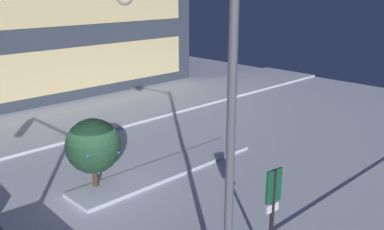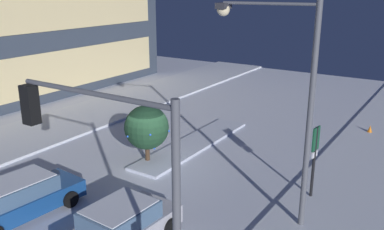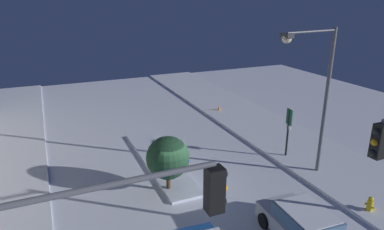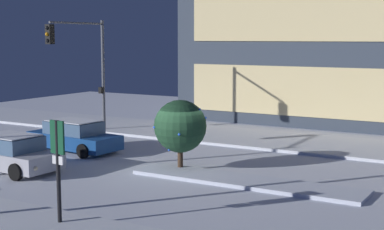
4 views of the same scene
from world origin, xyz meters
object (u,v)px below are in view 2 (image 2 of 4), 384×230
car_far (19,198)px  construction_cone (370,130)px  car_near (120,227)px  parking_info_sign (315,154)px  street_lamp_arched (284,84)px  traffic_light_corner_near_left (110,171)px  decorated_tree_median (147,127)px

car_far → construction_cone: size_ratio=8.90×
car_near → parking_info_sign: bearing=-30.1°
car_near → car_far: size_ratio=0.91×
street_lamp_arched → parking_info_sign: street_lamp_arched is taller
car_near → parking_info_sign: 7.97m
traffic_light_corner_near_left → construction_cone: traffic_light_corner_near_left is taller
car_near → car_far: bearing=100.6°
traffic_light_corner_near_left → street_lamp_arched: (6.85, -1.38, 0.85)m
street_lamp_arched → decorated_tree_median: street_lamp_arched is taller
car_near → street_lamp_arched: 7.17m
traffic_light_corner_near_left → car_far: bearing=-16.5°
car_near → traffic_light_corner_near_left: (-2.62, -2.33, 3.61)m
car_far → car_near: bearing=102.8°
car_near → traffic_light_corner_near_left: size_ratio=0.71×
traffic_light_corner_near_left → construction_cone: (18.71, -2.36, -4.04)m
car_near → parking_info_sign: size_ratio=1.44×
car_far → street_lamp_arched: bearing=125.6°
street_lamp_arched → parking_info_sign: size_ratio=2.57×
decorated_tree_median → car_far: bearing=172.2°
parking_info_sign → decorated_tree_median: size_ratio=1.06×
car_near → parking_info_sign: (6.61, -4.27, 1.27)m
parking_info_sign → decorated_tree_median: (-0.75, 7.85, -0.16)m
decorated_tree_median → parking_info_sign: bearing=-84.5°
car_far → street_lamp_arched: street_lamp_arched is taller
decorated_tree_median → construction_cone: (10.23, -8.26, -1.54)m
parking_info_sign → street_lamp_arched: bearing=83.8°
traffic_light_corner_near_left → decorated_tree_median: (8.48, 5.90, -2.50)m
street_lamp_arched → decorated_tree_median: size_ratio=2.73×
car_far → traffic_light_corner_near_left: (-2.01, -6.79, 3.60)m
decorated_tree_median → construction_cone: decorated_tree_median is taller
car_far → construction_cone: car_far is taller
car_near → car_far: same height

